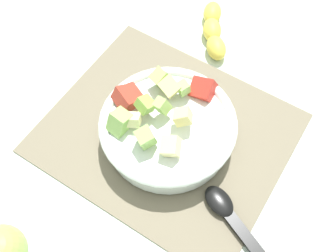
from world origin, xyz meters
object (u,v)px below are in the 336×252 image
at_px(salad_bowl, 167,127).
at_px(serving_spoon, 235,222).
at_px(whole_apple, 0,251).
at_px(banana_whole, 213,30).

distance_m(salad_bowl, serving_spoon, 0.18).
xyz_separation_m(whole_apple, banana_whole, (-0.04, -0.54, -0.02)).
bearing_deg(banana_whole, serving_spoon, 124.04).
relative_size(serving_spoon, whole_apple, 2.26).
relative_size(salad_bowl, banana_whole, 1.59).
bearing_deg(whole_apple, salad_bowl, -107.00).
bearing_deg(whole_apple, banana_whole, -94.45).
xyz_separation_m(salad_bowl, banana_whole, (0.05, -0.25, -0.02)).
relative_size(whole_apple, banana_whole, 0.61).
distance_m(salad_bowl, whole_apple, 0.31).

